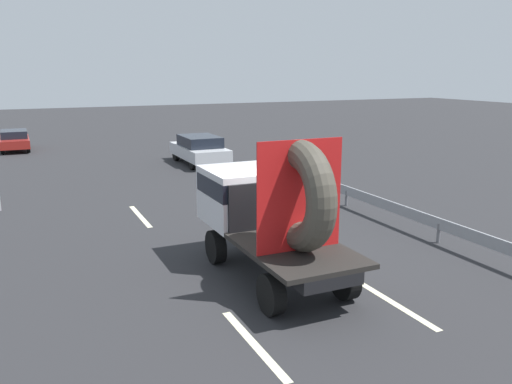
# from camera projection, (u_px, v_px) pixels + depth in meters

# --- Properties ---
(ground_plane) EXTENTS (120.00, 120.00, 0.00)m
(ground_plane) POSITION_uv_depth(u_px,v_px,m) (278.00, 271.00, 12.39)
(ground_plane) COLOR #28282B
(flatbed_truck) EXTENTS (2.02, 4.96, 3.32)m
(flatbed_truck) POSITION_uv_depth(u_px,v_px,m) (266.00, 206.00, 12.02)
(flatbed_truck) COLOR black
(flatbed_truck) RESTS_ON ground_plane
(distant_sedan) EXTENTS (1.88, 4.38, 1.43)m
(distant_sedan) POSITION_uv_depth(u_px,v_px,m) (200.00, 149.00, 26.40)
(distant_sedan) COLOR black
(distant_sedan) RESTS_ON ground_plane
(guardrail) EXTENTS (0.10, 17.75, 0.71)m
(guardrail) POSITION_uv_depth(u_px,v_px,m) (387.00, 206.00, 16.27)
(guardrail) COLOR gray
(guardrail) RESTS_ON ground_plane
(lane_dash_left_near) EXTENTS (0.16, 2.63, 0.01)m
(lane_dash_left_near) POSITION_uv_depth(u_px,v_px,m) (254.00, 343.00, 9.12)
(lane_dash_left_near) COLOR beige
(lane_dash_left_near) RESTS_ON ground_plane
(lane_dash_left_far) EXTENTS (0.16, 2.77, 0.01)m
(lane_dash_left_far) POSITION_uv_depth(u_px,v_px,m) (140.00, 216.00, 17.06)
(lane_dash_left_far) COLOR beige
(lane_dash_left_far) RESTS_ON ground_plane
(lane_dash_right_near) EXTENTS (0.16, 2.52, 0.01)m
(lane_dash_right_near) POSITION_uv_depth(u_px,v_px,m) (395.00, 304.00, 10.66)
(lane_dash_right_near) COLOR beige
(lane_dash_right_near) RESTS_ON ground_plane
(lane_dash_right_far) EXTENTS (0.16, 2.26, 0.01)m
(lane_dash_right_far) POSITION_uv_depth(u_px,v_px,m) (234.00, 206.00, 18.31)
(lane_dash_right_far) COLOR beige
(lane_dash_right_far) RESTS_ON ground_plane
(oncoming_car) EXTENTS (1.56, 3.64, 1.19)m
(oncoming_car) POSITION_uv_depth(u_px,v_px,m) (15.00, 140.00, 30.85)
(oncoming_car) COLOR black
(oncoming_car) RESTS_ON ground_plane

